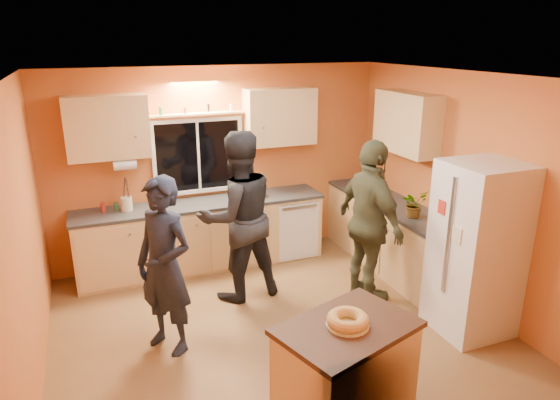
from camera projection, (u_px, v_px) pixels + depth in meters
name	position (u px, v px, depth m)	size (l,w,h in m)	color
ground	(274.00, 325.00, 5.36)	(4.50, 4.50, 0.00)	brown
room_shell	(270.00, 169.00, 5.26)	(4.54, 4.04, 2.61)	#D46336
back_counter	(230.00, 231.00, 6.72)	(4.23, 0.62, 0.90)	tan
right_counter	(403.00, 243.00, 6.34)	(0.62, 1.84, 0.90)	tan
refrigerator	(477.00, 249.00, 5.03)	(0.72, 0.70, 1.80)	silver
island	(345.00, 380.00, 3.75)	(1.15, 0.94, 0.96)	tan
bundt_pastry	(348.00, 320.00, 3.59)	(0.31, 0.31, 0.09)	tan
person_left	(165.00, 267.00, 4.71)	(0.64, 0.42, 1.75)	black
person_center	(238.00, 217.00, 5.68)	(0.96, 0.75, 1.98)	black
person_right	(370.00, 223.00, 5.60)	(1.11, 0.46, 1.90)	#3A3E27
mixing_bowl	(250.00, 193.00, 6.70)	(0.39, 0.39, 0.10)	black
utensil_crock	(127.00, 204.00, 6.14)	(0.14, 0.14, 0.17)	beige
potted_plant	(414.00, 204.00, 5.88)	(0.30, 0.26, 0.33)	gray
red_box	(377.00, 190.00, 6.85)	(0.16, 0.12, 0.07)	#AD291A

